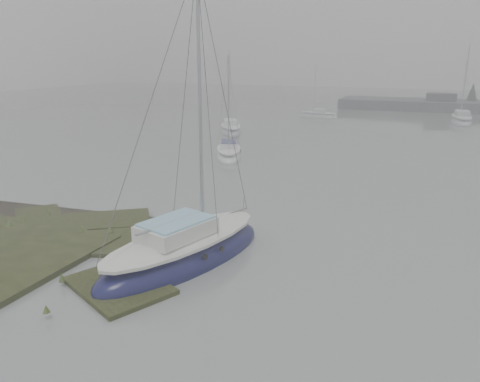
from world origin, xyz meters
name	(u,v)px	position (x,y,z in m)	size (l,w,h in m)	color
ground	(319,141)	(0.00, 30.00, 0.00)	(160.00, 160.00, 0.00)	slate
sailboat_main	(184,253)	(1.49, 2.17, 0.35)	(4.81, 8.46, 11.35)	#0F103B
sailboat_white	(229,154)	(-4.80, 20.35, 0.25)	(4.13, 6.06, 8.17)	white
sailboat_far_a	(231,130)	(-9.54, 31.42, 0.27)	(4.70, 6.40, 8.71)	#9EA0A6
sailboat_far_b	(461,121)	(12.37, 48.30, 0.30)	(2.79, 6.91, 9.52)	silver
sailboat_far_c	(318,116)	(-4.21, 47.01, 0.22)	(5.24, 2.47, 7.10)	silver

